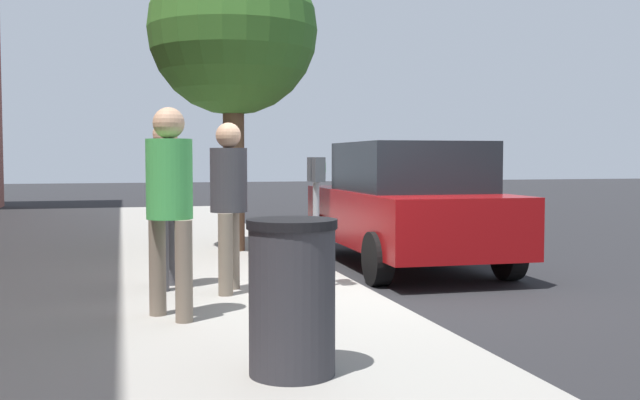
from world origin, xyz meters
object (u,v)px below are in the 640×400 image
Objects in this scene: street_tree at (233,32)px; trash_bin at (292,297)px; pedestrian_bystander at (170,193)px; parking_meter at (316,194)px; parking_officer at (166,190)px; pedestrian_at_meter at (229,193)px; parked_sedan_near at (406,204)px.

street_tree is 4.52× the size of trash_bin.
pedestrian_bystander reaches higher than trash_bin.
trash_bin is (-1.91, -0.65, -0.59)m from pedestrian_bystander.
street_tree reaches higher than pedestrian_bystander.
street_tree reaches higher than parking_meter.
parking_officer is 3.56m from trash_bin.
street_tree is (3.51, 0.36, 2.26)m from parking_meter.
pedestrian_at_meter is 0.96× the size of pedestrian_bystander.
parked_sedan_near is at bearing -40.96° from parking_meter.
parking_officer is at bearing 57.25° from pedestrian_bystander.
parking_meter is 0.32× the size of parked_sedan_near.
parking_meter is 3.20m from trash_bin.
parking_officer reaches higher than parked_sedan_near.
street_tree is at bearing 99.69° from pedestrian_at_meter.
parking_meter is 0.79× the size of parking_officer.
street_tree is 7.11m from trash_bin.
parking_meter is 0.31× the size of street_tree.
pedestrian_bystander is (-1.10, 1.60, 0.08)m from parking_meter.
trash_bin is (-3.05, 0.02, -0.53)m from pedestrian_at_meter.
parked_sedan_near reaches higher than trash_bin.
parked_sedan_near is 4.40× the size of trash_bin.
parking_officer is at bearing 164.88° from pedestrian_at_meter.
parking_meter is at bearing 139.04° from parked_sedan_near.
pedestrian_at_meter is at bearing 170.71° from street_tree.
parking_meter is at bearing 16.27° from pedestrian_at_meter.
pedestrian_at_meter is 4.16m from street_tree.
parking_officer reaches higher than pedestrian_at_meter.
pedestrian_at_meter reaches higher than parked_sedan_near.
pedestrian_bystander is (-1.15, 0.68, 0.05)m from pedestrian_at_meter.
pedestrian_bystander is at bearing 164.93° from street_tree.
pedestrian_at_meter is 0.39× the size of street_tree.
pedestrian_bystander is 4.82m from parked_sedan_near.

